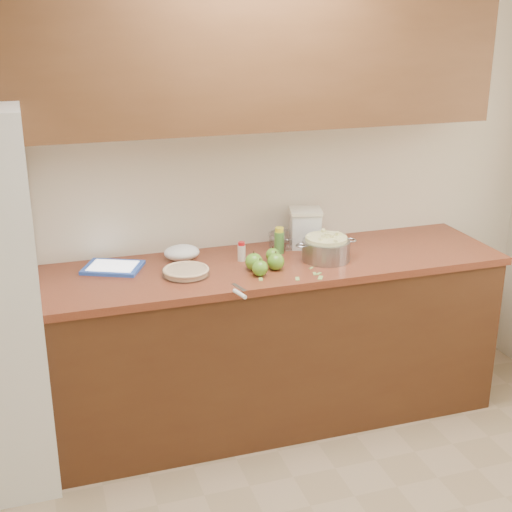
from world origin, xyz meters
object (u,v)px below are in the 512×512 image
object	(u,v)px
colander	(326,249)
tablet	(113,267)
pie	(186,272)
flour_canister	(305,228)

from	to	relation	value
colander	tablet	world-z (taller)	colander
pie	flour_canister	bearing A→B (deg)	18.34
flour_canister	pie	bearing A→B (deg)	-161.66
colander	tablet	xyz separation A→B (m)	(-1.09, 0.20, -0.05)
colander	tablet	distance (m)	1.11
pie	colander	distance (m)	0.75
colander	flour_canister	xyz separation A→B (m)	(-0.02, 0.25, 0.05)
flour_canister	tablet	size ratio (longest dim) A/B	0.61
colander	flour_canister	size ratio (longest dim) A/B	1.61
tablet	flour_canister	bearing A→B (deg)	27.58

